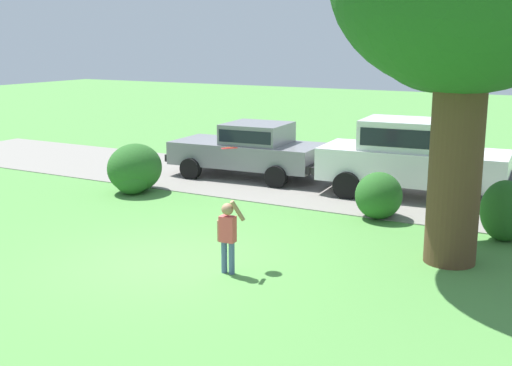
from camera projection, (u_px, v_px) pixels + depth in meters
The scene contains 9 objects.
ground_plane at pixel (175, 261), 11.44m from camera, with size 80.00×80.00×0.00m, color #518E42.
driveway_strip at pixel (322, 188), 17.03m from camera, with size 28.00×4.40×0.02m, color gray.
shrub_near_tree at pixel (134, 170), 16.47m from camera, with size 1.29×1.52×1.25m.
shrub_centre_left at pixel (380, 197), 14.09m from camera, with size 1.02×1.10×1.03m.
shrub_centre at pixel (506, 214), 12.50m from camera, with size 0.94×0.91×1.20m.
parked_sedan at pixel (250, 148), 18.22m from camera, with size 4.51×2.31×1.56m.
parked_suv at pixel (413, 154), 15.92m from camera, with size 4.82×2.36×1.92m.
child_thrower at pixel (228, 232), 10.69m from camera, with size 0.45×0.28×1.29m.
frisbee at pixel (230, 148), 11.04m from camera, with size 0.29×0.28×0.10m.
Camera 1 is at (6.53, -8.80, 3.82)m, focal length 45.39 mm.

